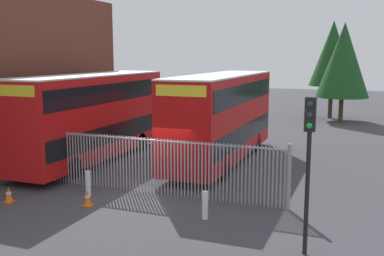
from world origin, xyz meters
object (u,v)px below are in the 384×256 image
(bollard_near_left, at_px, (88,183))
(traffic_cone_mid_forecourt, at_px, (88,198))
(double_decker_bus_behind_fence_left, at_px, (222,114))
(traffic_light_kerbside, at_px, (309,147))
(traffic_cone_by_gate, at_px, (9,195))
(double_decker_bus_near_gate, at_px, (92,114))
(bollard_center_front, at_px, (205,205))

(bollard_near_left, relative_size, traffic_cone_mid_forecourt, 1.61)
(double_decker_bus_behind_fence_left, height_order, traffic_light_kerbside, double_decker_bus_behind_fence_left)
(traffic_cone_by_gate, bearing_deg, double_decker_bus_near_gate, 96.47)
(traffic_cone_mid_forecourt, bearing_deg, traffic_light_kerbside, -9.22)
(bollard_center_front, xyz_separation_m, traffic_cone_mid_forecourt, (-4.38, -0.28, -0.19))
(bollard_center_front, distance_m, traffic_cone_by_gate, 7.40)
(double_decker_bus_behind_fence_left, relative_size, traffic_cone_mid_forecourt, 18.32)
(bollard_center_front, relative_size, traffic_cone_by_gate, 1.61)
(traffic_cone_by_gate, relative_size, traffic_cone_mid_forecourt, 1.00)
(bollard_near_left, relative_size, traffic_light_kerbside, 0.22)
(traffic_cone_by_gate, bearing_deg, traffic_cone_mid_forecourt, 13.40)
(double_decker_bus_behind_fence_left, relative_size, bollard_center_front, 11.38)
(traffic_light_kerbside, bearing_deg, traffic_cone_mid_forecourt, 170.78)
(bollard_near_left, relative_size, traffic_cone_by_gate, 1.61)
(bollard_near_left, height_order, traffic_cone_by_gate, bollard_near_left)
(double_decker_bus_near_gate, bearing_deg, traffic_cone_by_gate, -83.53)
(double_decker_bus_near_gate, relative_size, traffic_cone_by_gate, 18.32)
(double_decker_bus_near_gate, distance_m, traffic_light_kerbside, 13.66)
(bollard_near_left, distance_m, bollard_center_front, 5.17)
(bollard_near_left, xyz_separation_m, traffic_light_kerbside, (8.53, -2.38, 2.51))
(traffic_light_kerbside, bearing_deg, bollard_near_left, 164.44)
(traffic_cone_by_gate, xyz_separation_m, traffic_light_kerbside, (10.77, -0.57, 2.70))
(bollard_near_left, distance_m, traffic_cone_mid_forecourt, 1.33)
(double_decker_bus_near_gate, bearing_deg, traffic_light_kerbside, -32.35)
(double_decker_bus_near_gate, height_order, traffic_cone_mid_forecourt, double_decker_bus_near_gate)
(bollard_center_front, relative_size, traffic_light_kerbside, 0.22)
(traffic_cone_mid_forecourt, bearing_deg, bollard_near_left, 122.92)
(bollard_near_left, bearing_deg, bollard_center_front, -9.21)
(double_decker_bus_behind_fence_left, bearing_deg, double_decker_bus_near_gate, -159.24)
(bollard_center_front, bearing_deg, double_decker_bus_near_gate, 144.60)
(bollard_center_front, height_order, traffic_cone_by_gate, bollard_center_front)
(double_decker_bus_near_gate, bearing_deg, double_decker_bus_behind_fence_left, 20.76)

